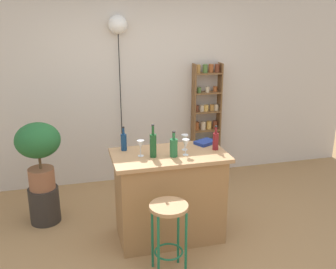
# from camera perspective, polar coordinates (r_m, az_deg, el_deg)

# --- Properties ---
(ground) EXTENTS (12.00, 12.00, 0.00)m
(ground) POSITION_cam_1_polar(r_m,az_deg,el_deg) (4.16, 1.27, -16.56)
(ground) COLOR #A37A4C
(back_wall) EXTENTS (6.40, 0.10, 2.80)m
(back_wall) POSITION_cam_1_polar(r_m,az_deg,el_deg) (5.42, -4.25, 7.73)
(back_wall) COLOR beige
(back_wall) RESTS_ON ground
(kitchen_counter) EXTENTS (1.16, 0.64, 0.95)m
(kitchen_counter) POSITION_cam_1_polar(r_m,az_deg,el_deg) (4.17, 0.19, -8.85)
(kitchen_counter) COLOR #9E7042
(kitchen_counter) RESTS_ON ground
(bar_stool) EXTENTS (0.35, 0.35, 0.70)m
(bar_stool) POSITION_cam_1_polar(r_m,az_deg,el_deg) (3.60, 0.11, -12.69)
(bar_stool) COLOR #196642
(bar_stool) RESTS_ON ground
(spice_shelf) EXTENTS (0.40, 0.16, 1.63)m
(spice_shelf) POSITION_cam_1_polar(r_m,az_deg,el_deg) (5.63, 5.55, 2.34)
(spice_shelf) COLOR brown
(spice_shelf) RESTS_ON ground
(plant_stool) EXTENTS (0.34, 0.34, 0.42)m
(plant_stool) POSITION_cam_1_polar(r_m,az_deg,el_deg) (4.78, -17.45, -9.68)
(plant_stool) COLOR #2D2823
(plant_stool) RESTS_ON ground
(potted_plant) EXTENTS (0.49, 0.44, 0.76)m
(potted_plant) POSITION_cam_1_polar(r_m,az_deg,el_deg) (4.51, -18.27, -1.83)
(potted_plant) COLOR #935B3D
(potted_plant) RESTS_ON plant_stool
(bottle_vinegar) EXTENTS (0.07, 0.07, 0.33)m
(bottle_vinegar) POSITION_cam_1_polar(r_m,az_deg,el_deg) (3.85, -2.17, -1.49)
(bottle_vinegar) COLOR #194C23
(bottle_vinegar) RESTS_ON kitchen_counter
(bottle_spirits_clear) EXTENTS (0.06, 0.06, 0.26)m
(bottle_spirits_clear) POSITION_cam_1_polar(r_m,az_deg,el_deg) (4.08, 6.91, -0.90)
(bottle_spirits_clear) COLOR maroon
(bottle_spirits_clear) RESTS_ON kitchen_counter
(bottle_olive_oil) EXTENTS (0.08, 0.08, 0.26)m
(bottle_olive_oil) POSITION_cam_1_polar(r_m,az_deg,el_deg) (3.87, 0.83, -1.83)
(bottle_olive_oil) COLOR #236638
(bottle_olive_oil) RESTS_ON kitchen_counter
(bottle_soda_blue) EXTENTS (0.06, 0.06, 0.25)m
(bottle_soda_blue) POSITION_cam_1_polar(r_m,az_deg,el_deg) (4.06, -6.43, -1.02)
(bottle_soda_blue) COLOR navy
(bottle_soda_blue) RESTS_ON kitchen_counter
(wine_glass_left) EXTENTS (0.07, 0.07, 0.16)m
(wine_glass_left) POSITION_cam_1_polar(r_m,az_deg,el_deg) (4.04, 2.45, -0.67)
(wine_glass_left) COLOR silver
(wine_glass_left) RESTS_ON kitchen_counter
(wine_glass_center) EXTENTS (0.07, 0.07, 0.16)m
(wine_glass_center) POSITION_cam_1_polar(r_m,az_deg,el_deg) (3.88, -4.00, -1.51)
(wine_glass_center) COLOR silver
(wine_glass_center) RESTS_ON kitchen_counter
(wine_glass_right) EXTENTS (0.07, 0.07, 0.16)m
(wine_glass_right) POSITION_cam_1_polar(r_m,az_deg,el_deg) (3.90, 2.59, -1.37)
(wine_glass_right) COLOR silver
(wine_glass_right) RESTS_ON kitchen_counter
(cookbook) EXTENTS (0.25, 0.23, 0.03)m
(cookbook) POSITION_cam_1_polar(r_m,az_deg,el_deg) (4.27, 5.40, -1.13)
(cookbook) COLOR navy
(cookbook) RESTS_ON kitchen_counter
(pendant_globe_light) EXTENTS (0.24, 0.24, 2.28)m
(pendant_globe_light) POSITION_cam_1_polar(r_m,az_deg,el_deg) (5.19, -7.28, 15.32)
(pendant_globe_light) COLOR black
(pendant_globe_light) RESTS_ON ground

